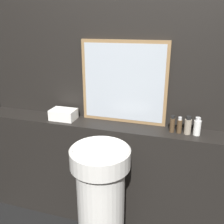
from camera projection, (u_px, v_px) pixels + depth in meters
The scene contains 9 objects.
wall_back at pixel (134, 84), 1.98m from camera, with size 8.00×0.06×2.50m.
vanity_counter at pixel (127, 178), 2.11m from camera, with size 2.61×0.24×0.94m.
pedestal_sink at pixel (101, 202), 1.78m from camera, with size 0.41×0.41×0.93m.
mirror at pixel (124, 83), 1.95m from camera, with size 0.69×0.03×0.65m.
towel_stack at pixel (63, 114), 2.09m from camera, with size 0.21×0.14×0.09m.
shampoo_bottle at pixel (172, 124), 1.84m from camera, with size 0.04×0.04×0.13m.
conditioner_bottle at pixel (179, 126), 1.83m from camera, with size 0.04×0.04×0.12m.
lotion_bottle at pixel (188, 126), 1.81m from camera, with size 0.05×0.05×0.14m.
body_wash_bottle at pixel (197, 127), 1.79m from camera, with size 0.05×0.05×0.13m.
Camera 1 is at (0.41, -0.66, 1.70)m, focal length 40.00 mm.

